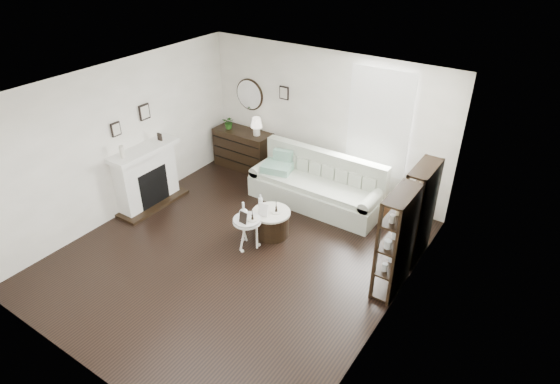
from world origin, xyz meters
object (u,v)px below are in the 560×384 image
Objects in this scene: drum_table at (271,223)px; pedestal_table at (247,221)px; dresser at (243,149)px; sofa at (317,188)px.

drum_table is 0.59m from pedestal_table.
pedestal_table reaches higher than drum_table.
drum_table is 1.18× the size of pedestal_table.
dresser is at bearing 138.13° from drum_table.
pedestal_table is at bearing -51.05° from dresser.
dresser is at bearing 128.95° from pedestal_table.
sofa is at bearing 84.17° from drum_table.
dresser reaches higher than pedestal_table.
drum_table is at bearing -95.83° from sofa.
dresser is (-2.04, 0.39, 0.10)m from sofa.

